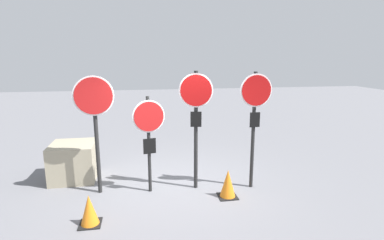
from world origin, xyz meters
TOP-DOWN VIEW (x-y plane):
  - ground_plane at (0.00, 0.00)m, footprint 40.00×40.00m
  - stop_sign_0 at (-1.56, -0.04)m, footprint 0.80×0.17m
  - stop_sign_1 at (-0.50, -0.16)m, footprint 0.66×0.18m
  - stop_sign_2 at (0.49, -0.14)m, footprint 0.70×0.19m
  - stop_sign_3 at (1.72, -0.30)m, footprint 0.70×0.14m
  - traffic_cone_0 at (1.07, -0.65)m, footprint 0.38×0.38m
  - traffic_cone_1 at (-1.58, -1.27)m, footprint 0.37×0.37m
  - storage_crate at (-2.25, 0.86)m, footprint 0.99×1.00m

SIDE VIEW (x-z plane):
  - ground_plane at x=0.00m, z-range 0.00..0.00m
  - traffic_cone_1 at x=-1.58m, z-range 0.00..0.54m
  - traffic_cone_0 at x=1.07m, z-range 0.00..0.58m
  - storage_crate at x=-2.25m, z-range 0.00..0.87m
  - stop_sign_1 at x=-0.50m, z-range 0.39..2.45m
  - stop_sign_2 at x=0.49m, z-range 0.48..3.05m
  - stop_sign_0 at x=-1.56m, z-range 0.53..3.02m
  - stop_sign_3 at x=1.72m, z-range 0.51..3.05m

